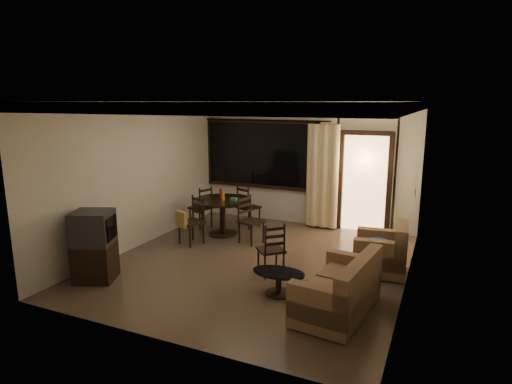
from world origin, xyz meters
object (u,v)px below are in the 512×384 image
at_px(dining_table, 223,207).
at_px(armchair, 383,253).
at_px(dining_chair_south, 191,229).
at_px(coffee_table, 279,279).
at_px(dining_chair_west, 201,215).
at_px(dining_chair_east, 251,229).
at_px(tv_cabinet, 94,246).
at_px(side_chair, 271,259).
at_px(sofa, 341,292).
at_px(dining_chair_north, 248,215).

bearing_deg(dining_table, armchair, -12.36).
height_order(dining_chair_south, coffee_table, dining_chair_south).
bearing_deg(dining_chair_west, dining_chair_east, 88.99).
bearing_deg(armchair, tv_cabinet, -157.92).
height_order(dining_chair_east, dining_chair_south, same).
relative_size(dining_table, dining_chair_south, 1.29).
xyz_separation_m(dining_chair_south, armchair, (3.72, 0.06, 0.04)).
relative_size(dining_chair_east, dining_chair_south, 1.00).
bearing_deg(tv_cabinet, armchair, 5.30).
distance_m(dining_chair_south, side_chair, 2.20).
bearing_deg(dining_chair_south, dining_chair_west, 130.52).
distance_m(dining_chair_west, sofa, 4.69).
xyz_separation_m(dining_table, tv_cabinet, (-0.72, -2.93, -0.04)).
distance_m(armchair, coffee_table, 1.97).
xyz_separation_m(dining_chair_east, sofa, (2.33, -2.17, 0.03)).
bearing_deg(tv_cabinet, dining_chair_east, 38.05).
height_order(dining_chair_east, sofa, dining_chair_east).
xyz_separation_m(dining_chair_west, dining_chair_east, (1.49, -0.55, 0.00)).
bearing_deg(side_chair, sofa, 105.32).
height_order(dining_chair_south, side_chair, dining_chair_south).
distance_m(dining_table, sofa, 3.97).
relative_size(dining_chair_east, sofa, 0.61).
xyz_separation_m(dining_chair_east, armchair, (2.64, -0.47, 0.06)).
height_order(dining_chair_east, side_chair, dining_chair_east).
height_order(dining_chair_east, armchair, dining_chair_east).
bearing_deg(coffee_table, tv_cabinet, -166.26).
bearing_deg(tv_cabinet, dining_chair_north, 52.73).
bearing_deg(dining_chair_north, dining_chair_west, 45.07).
bearing_deg(dining_chair_east, side_chair, -124.37).
height_order(dining_chair_west, dining_chair_north, same).
relative_size(dining_chair_south, side_chair, 1.06).
bearing_deg(side_chair, dining_chair_east, -96.44).
bearing_deg(armchair, dining_table, 162.03).
bearing_deg(dining_chair_north, side_chair, 141.99).
height_order(dining_table, side_chair, dining_table).
distance_m(dining_table, tv_cabinet, 3.02).
xyz_separation_m(dining_chair_west, dining_chair_north, (0.96, 0.47, 0.00)).
height_order(dining_chair_south, sofa, dining_chair_south).
bearing_deg(coffee_table, dining_chair_north, 122.32).
height_order(sofa, armchair, armchair).
height_order(dining_chair_west, tv_cabinet, tv_cabinet).
xyz_separation_m(dining_table, dining_chair_south, (-0.29, -0.81, -0.30)).
bearing_deg(dining_chair_east, dining_chair_north, 46.76).
relative_size(dining_chair_west, armchair, 1.06).
bearing_deg(sofa, dining_table, 148.83).
height_order(sofa, coffee_table, sofa).
relative_size(dining_chair_north, sofa, 0.61).
relative_size(dining_chair_south, armchair, 1.06).
distance_m(dining_chair_east, side_chair, 1.65).
bearing_deg(coffee_table, dining_chair_east, 124.66).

